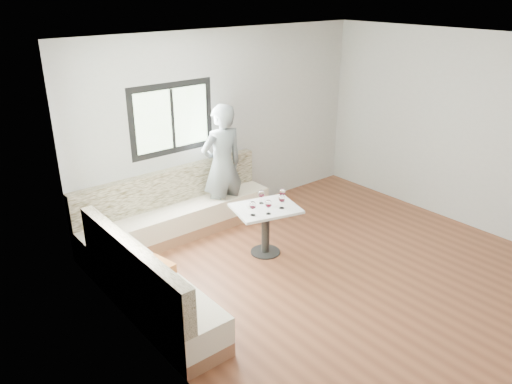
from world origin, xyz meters
The scene contains 10 objects.
room centered at (-0.08, 0.08, 1.41)m, with size 5.01×5.01×2.81m.
banquette centered at (-1.59, 1.63, 0.33)m, with size 2.90×2.80×0.95m.
table centered at (-0.41, 1.07, 0.50)m, with size 0.96×0.83×0.67m.
person centered at (-0.31, 2.17, 0.92)m, with size 0.67×0.44×1.83m, color slate.
olive_ramekin centered at (-0.57, 1.21, 0.69)m, with size 0.09×0.09×0.04m.
wine_glass_a centered at (-0.69, 0.98, 0.81)m, with size 0.09×0.09×0.19m.
wine_glass_b centered at (-0.51, 0.89, 0.81)m, with size 0.09×0.09×0.19m.
wine_glass_c centered at (-0.27, 0.91, 0.81)m, with size 0.09×0.09×0.19m.
wine_glass_d centered at (-0.37, 1.20, 0.81)m, with size 0.09×0.09×0.19m.
wine_glass_e centered at (-0.13, 1.07, 0.81)m, with size 0.09×0.09×0.19m.
Camera 1 is at (-4.25, -3.43, 3.37)m, focal length 35.00 mm.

